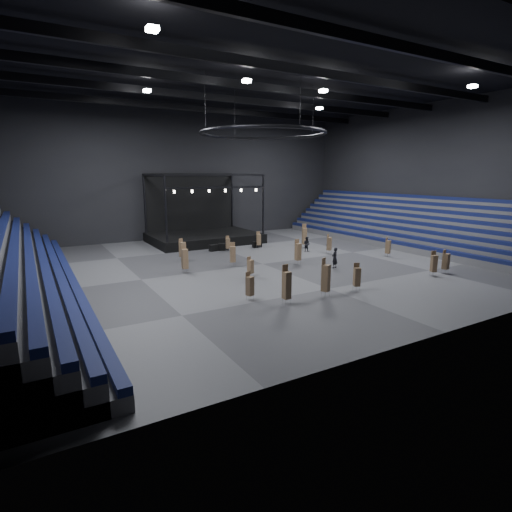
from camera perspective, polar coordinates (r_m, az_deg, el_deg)
floor at (r=41.29m, az=0.96°, el=-1.14°), size 50.00×50.00×0.00m
ceiling at (r=41.22m, az=1.05°, el=24.06°), size 50.00×42.00×0.20m
wall_back at (r=59.26m, az=-9.72°, el=11.36°), size 50.00×0.20×18.00m
wall_front at (r=24.75m, az=27.34°, el=10.03°), size 50.00×0.20×18.00m
wall_right at (r=57.29m, az=23.37°, el=10.58°), size 0.20×42.00×18.00m
bleachers_right at (r=56.16m, az=21.51°, el=3.26°), size 7.20×40.00×6.40m
stage at (r=55.36m, az=-7.72°, el=3.57°), size 14.00×10.00×9.20m
truss_ring at (r=40.45m, az=1.03°, el=17.13°), size 12.30×12.30×5.15m
roof_girders at (r=41.06m, az=1.05°, el=22.97°), size 49.00×30.35×0.70m
floodlights at (r=37.63m, az=4.46°, el=23.05°), size 28.60×16.60×0.25m
flight_case_left at (r=48.38m, az=-6.02°, el=1.17°), size 1.27×0.80×0.79m
flight_case_mid at (r=48.72m, az=-4.66°, el=1.32°), size 1.44×1.13×0.86m
flight_case_right at (r=50.52m, az=0.15°, el=1.68°), size 1.17×0.61×0.77m
chair_stack_0 at (r=46.97m, az=18.33°, el=1.30°), size 0.64×0.64×2.23m
chair_stack_1 at (r=30.49m, az=9.92°, el=-3.01°), size 0.71×0.71×3.00m
chair_stack_2 at (r=47.98m, az=-4.04°, el=1.86°), size 0.51×0.51×1.87m
chair_stack_3 at (r=49.95m, az=0.38°, el=2.41°), size 0.60×0.60×2.07m
chair_stack_4 at (r=29.27m, az=-0.90°, el=-4.24°), size 0.59×0.59×2.15m
chair_stack_5 at (r=28.42m, az=4.38°, el=-4.08°), size 0.53×0.53×2.89m
chair_stack_6 at (r=40.07m, az=-3.35°, el=0.33°), size 0.70×0.70×2.43m
chair_stack_7 at (r=41.08m, az=25.48°, el=-0.65°), size 0.61×0.61×2.24m
chair_stack_8 at (r=37.84m, az=-10.15°, el=-0.32°), size 0.53×0.53×2.75m
chair_stack_9 at (r=50.46m, az=6.92°, el=2.89°), size 0.72×0.72×3.01m
chair_stack_10 at (r=35.79m, az=-0.81°, el=-1.47°), size 0.57×0.57×1.89m
chair_stack_11 at (r=47.28m, az=10.41°, el=1.78°), size 0.59×0.59×2.29m
chair_stack_12 at (r=39.69m, az=24.06°, el=-0.92°), size 0.62×0.62×2.30m
chair_stack_13 at (r=41.12m, az=6.01°, el=0.67°), size 0.53×0.53×2.61m
chair_stack_14 at (r=43.19m, az=-10.48°, el=0.97°), size 0.71×0.71×2.41m
chair_stack_15 at (r=32.66m, az=14.21°, el=-2.83°), size 0.63×0.63×2.25m
man_center at (r=40.10m, az=11.18°, el=-0.26°), size 0.85×0.68×2.05m
crew_member at (r=48.32m, az=7.24°, el=1.71°), size 0.89×1.01×1.75m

